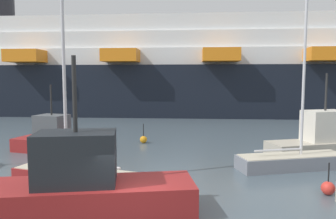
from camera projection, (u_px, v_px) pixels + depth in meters
The scene contains 8 objects.
sailboat_2 at pixel (76, 172), 15.57m from camera, with size 6.74×3.25×13.05m.
sailboat_3 at pixel (293, 158), 18.50m from camera, with size 6.69×3.49×12.31m.
fishing_boat_0 at pixel (55, 139), 22.77m from camera, with size 6.45×3.43×4.77m.
fishing_boat_1 at pixel (321, 138), 22.22m from camera, with size 7.63×4.39×5.55m.
fishing_boat_3 at pixel (85, 186), 12.11m from camera, with size 8.36×3.99×5.99m.
channel_buoy_0 at pixel (328, 188), 14.29m from camera, with size 0.60×0.60×1.45m.
channel_buoy_1 at pixel (143, 139), 25.94m from camera, with size 0.57×0.57×1.58m.
cruise_ship at pixel (133, 71), 51.14m from camera, with size 128.65×20.21×20.45m.
Camera 1 is at (2.09, -10.58, 5.12)m, focal length 34.34 mm.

